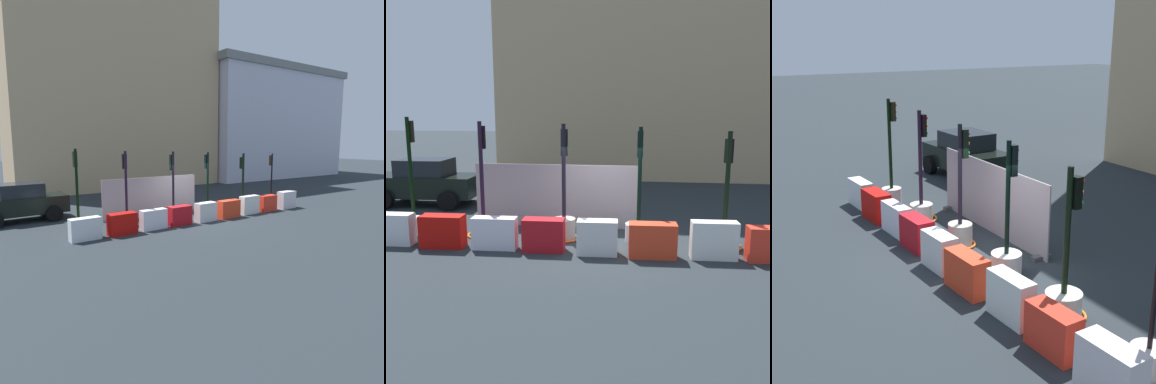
# 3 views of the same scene
# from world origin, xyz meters

# --- Properties ---
(ground_plane) EXTENTS (120.00, 120.00, 0.00)m
(ground_plane) POSITION_xyz_m (0.00, 0.00, 0.00)
(ground_plane) COLOR #262E32
(traffic_light_0) EXTENTS (0.62, 0.62, 3.27)m
(traffic_light_0) POSITION_xyz_m (-5.34, 0.18, 0.64)
(traffic_light_0) COLOR beige
(traffic_light_0) RESTS_ON ground_plane
(traffic_light_1) EXTENTS (0.91, 0.91, 3.16)m
(traffic_light_1) POSITION_xyz_m (-3.32, 0.25, 0.52)
(traffic_light_1) COLOR beige
(traffic_light_1) RESTS_ON ground_plane
(traffic_light_2) EXTENTS (0.82, 0.82, 3.10)m
(traffic_light_2) POSITION_xyz_m (-1.05, 0.23, 0.56)
(traffic_light_2) COLOR #B6AEA1
(traffic_light_2) RESTS_ON ground_plane
(traffic_light_3) EXTENTS (0.69, 0.69, 3.03)m
(traffic_light_3) POSITION_xyz_m (0.95, 0.29, 0.54)
(traffic_light_3) COLOR silver
(traffic_light_3) RESTS_ON ground_plane
(traffic_light_4) EXTENTS (0.91, 0.91, 2.95)m
(traffic_light_4) POSITION_xyz_m (3.11, 0.12, 0.49)
(traffic_light_4) COLOR silver
(traffic_light_4) RESTS_ON ground_plane
(construction_barrier_0) EXTENTS (1.13, 0.46, 0.82)m
(construction_barrier_0) POSITION_xyz_m (-5.40, -0.83, 0.41)
(construction_barrier_0) COLOR silver
(construction_barrier_0) RESTS_ON ground_plane
(construction_barrier_1) EXTENTS (1.12, 0.52, 0.83)m
(construction_barrier_1) POSITION_xyz_m (-3.99, -0.87, 0.42)
(construction_barrier_1) COLOR red
(construction_barrier_1) RESTS_ON ground_plane
(construction_barrier_2) EXTENTS (1.13, 0.43, 0.82)m
(construction_barrier_2) POSITION_xyz_m (-2.63, -0.83, 0.41)
(construction_barrier_2) COLOR white
(construction_barrier_2) RESTS_ON ground_plane
(construction_barrier_3) EXTENTS (1.04, 0.51, 0.82)m
(construction_barrier_3) POSITION_xyz_m (-1.37, -0.83, 0.41)
(construction_barrier_3) COLOR red
(construction_barrier_3) RESTS_ON ground_plane
(construction_barrier_4) EXTENTS (0.99, 0.48, 0.85)m
(construction_barrier_4) POSITION_xyz_m (-0.04, -0.89, 0.42)
(construction_barrier_4) COLOR silver
(construction_barrier_4) RESTS_ON ground_plane
(construction_barrier_5) EXTENTS (1.13, 0.50, 0.83)m
(construction_barrier_5) POSITION_xyz_m (1.28, -0.93, 0.42)
(construction_barrier_5) COLOR red
(construction_barrier_5) RESTS_ON ground_plane
(construction_barrier_6) EXTENTS (1.08, 0.43, 0.90)m
(construction_barrier_6) POSITION_xyz_m (2.70, -0.82, 0.45)
(construction_barrier_6) COLOR white
(construction_barrier_6) RESTS_ON ground_plane
(construction_barrier_7) EXTENTS (1.05, 0.47, 0.81)m
(construction_barrier_7) POSITION_xyz_m (3.96, -0.83, 0.41)
(construction_barrier_7) COLOR red
(construction_barrier_7) RESTS_ON ground_plane
(car_black_sedan) EXTENTS (3.87, 2.14, 1.71)m
(car_black_sedan) POSITION_xyz_m (-6.83, 3.77, 0.85)
(car_black_sedan) COLOR black
(car_black_sedan) RESTS_ON ground_plane
(building_main_facade) EXTENTS (16.34, 7.15, 18.07)m
(building_main_facade) POSITION_xyz_m (1.58, 13.58, 9.06)
(building_main_facade) COLOR tan
(building_main_facade) RESTS_ON ground_plane
(site_fence_panel) EXTENTS (4.91, 0.50, 1.88)m
(site_fence_panel) POSITION_xyz_m (-1.50, 1.45, 0.90)
(site_fence_panel) COLOR #9F9499
(site_fence_panel) RESTS_ON ground_plane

